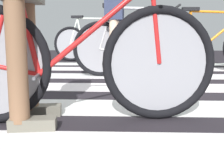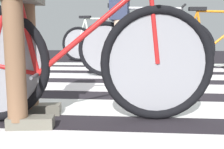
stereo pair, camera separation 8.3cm
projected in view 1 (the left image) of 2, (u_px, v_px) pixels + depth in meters
ground at (158, 89)px, 2.72m from camera, size 18.00×14.00×0.02m
crosswalk_markings at (164, 88)px, 2.74m from camera, size 5.38×4.98×0.00m
bicycle_1_of_4 at (76, 60)px, 1.62m from camera, size 1.73×0.52×0.93m
cyclist_1_of_4 at (22, 14)px, 1.55m from camera, size 0.36×0.43×1.01m
bicycle_2_of_4 at (139, 47)px, 3.41m from camera, size 1.74×0.52×0.93m
cyclist_2_of_4 at (115, 26)px, 3.40m from camera, size 0.33×0.42×1.00m
bicycle_3_of_4 at (212, 46)px, 3.91m from camera, size 1.74×0.52×0.93m
bicycle_4_of_4 at (94, 43)px, 5.43m from camera, size 1.72×0.54×0.93m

